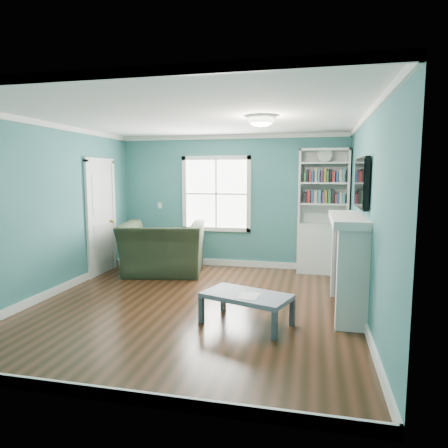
# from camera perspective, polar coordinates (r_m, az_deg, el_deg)

# --- Properties ---
(floor) EXTENTS (5.00, 5.00, 0.00)m
(floor) POSITION_cam_1_polar(r_m,az_deg,el_deg) (5.78, -4.15, -11.42)
(floor) COLOR black
(floor) RESTS_ON ground
(room_walls) EXTENTS (5.00, 5.00, 5.00)m
(room_walls) POSITION_cam_1_polar(r_m,az_deg,el_deg) (5.49, -4.30, 4.44)
(room_walls) COLOR #306C6D
(room_walls) RESTS_ON ground
(trim) EXTENTS (4.50, 5.00, 2.60)m
(trim) POSITION_cam_1_polar(r_m,az_deg,el_deg) (5.52, -4.26, 0.86)
(trim) COLOR white
(trim) RESTS_ON ground
(window) EXTENTS (1.40, 0.06, 1.50)m
(window) POSITION_cam_1_polar(r_m,az_deg,el_deg) (7.97, -1.13, 4.32)
(window) COLOR white
(window) RESTS_ON room_walls
(bookshelf) EXTENTS (0.90, 0.35, 2.31)m
(bookshelf) POSITION_cam_1_polar(r_m,az_deg,el_deg) (7.60, 13.87, 0.00)
(bookshelf) COLOR silver
(bookshelf) RESTS_ON ground
(fireplace) EXTENTS (0.44, 1.58, 1.30)m
(fireplace) POSITION_cam_1_polar(r_m,az_deg,el_deg) (5.59, 17.37, -5.60)
(fireplace) COLOR black
(fireplace) RESTS_ON ground
(tv) EXTENTS (0.06, 1.10, 0.65)m
(tv) POSITION_cam_1_polar(r_m,az_deg,el_deg) (5.48, 19.06, 5.57)
(tv) COLOR black
(tv) RESTS_ON fireplace
(door) EXTENTS (0.12, 0.98, 2.17)m
(door) POSITION_cam_1_polar(r_m,az_deg,el_deg) (7.71, -17.14, 1.10)
(door) COLOR silver
(door) RESTS_ON ground
(ceiling_fixture) EXTENTS (0.38, 0.38, 0.15)m
(ceiling_fixture) POSITION_cam_1_polar(r_m,az_deg,el_deg) (5.44, 5.34, 14.62)
(ceiling_fixture) COLOR white
(ceiling_fixture) RESTS_ON room_walls
(light_switch) EXTENTS (0.08, 0.01, 0.12)m
(light_switch) POSITION_cam_1_polar(r_m,az_deg,el_deg) (8.35, -9.15, 2.64)
(light_switch) COLOR white
(light_switch) RESTS_ON room_walls
(recliner) EXTENTS (1.62, 1.22, 1.28)m
(recliner) POSITION_cam_1_polar(r_m,az_deg,el_deg) (7.45, -8.71, -2.21)
(recliner) COLOR black
(recliner) RESTS_ON ground
(coffee_table) EXTENTS (1.18, 0.89, 0.38)m
(coffee_table) POSITION_cam_1_polar(r_m,az_deg,el_deg) (4.98, 3.24, -10.47)
(coffee_table) COLOR #444951
(coffee_table) RESTS_ON ground
(paper_sheet) EXTENTS (0.27, 0.33, 0.00)m
(paper_sheet) POSITION_cam_1_polar(r_m,az_deg,el_deg) (4.88, 3.52, -10.21)
(paper_sheet) COLOR white
(paper_sheet) RESTS_ON coffee_table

